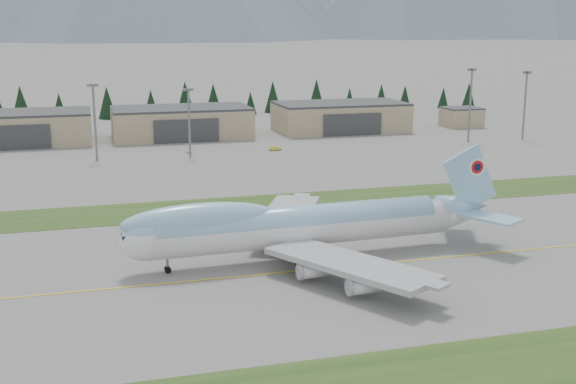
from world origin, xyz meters
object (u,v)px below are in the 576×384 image
object	(u,v)px
hangar_center	(181,122)
service_vehicle_b	(275,150)
boeing_747_freighter	(301,225)
service_vehicle_a	(189,153)
hangar_right	(340,117)
hangar_left	(17,128)
service_vehicle_c	(402,132)

from	to	relation	value
hangar_center	service_vehicle_b	xyz separation A→B (m)	(25.04, -36.26, -5.39)
boeing_747_freighter	service_vehicle_a	world-z (taller)	boeing_747_freighter
boeing_747_freighter	hangar_center	world-z (taller)	boeing_747_freighter
hangar_right	hangar_left	bearing A→B (deg)	180.00
hangar_right	service_vehicle_c	xyz separation A→B (m)	(21.17, -9.90, -5.39)
boeing_747_freighter	hangar_right	xyz separation A→B (m)	(58.75, 143.81, -0.61)
hangar_center	service_vehicle_c	bearing A→B (deg)	-6.95
hangar_left	service_vehicle_a	size ratio (longest dim) A/B	15.06
service_vehicle_b	hangar_right	bearing A→B (deg)	-46.63
hangar_right	boeing_747_freighter	bearing A→B (deg)	-112.22
hangar_left	hangar_center	distance (m)	55.00
hangar_center	service_vehicle_a	distance (m)	34.24
hangar_left	service_vehicle_a	xyz separation A→B (m)	(52.82, -33.74, -5.39)
service_vehicle_b	service_vehicle_a	bearing A→B (deg)	82.03
hangar_left	service_vehicle_c	bearing A→B (deg)	-4.16
hangar_left	hangar_right	size ratio (longest dim) A/B	1.00
service_vehicle_a	hangar_left	bearing A→B (deg)	140.51
hangar_left	service_vehicle_b	xyz separation A→B (m)	(80.04, -36.26, -5.39)
hangar_left	service_vehicle_b	bearing A→B (deg)	-24.37
service_vehicle_b	hangar_center	bearing A→B (deg)	31.95
hangar_center	service_vehicle_a	bearing A→B (deg)	-93.70
boeing_747_freighter	hangar_right	distance (m)	155.35
hangar_left	boeing_747_freighter	bearing A→B (deg)	-68.64
hangar_left	service_vehicle_c	xyz separation A→B (m)	(136.17, -9.90, -5.39)
hangar_right	service_vehicle_b	distance (m)	50.66
boeing_747_freighter	hangar_left	bearing A→B (deg)	108.94
hangar_left	service_vehicle_c	size ratio (longest dim) A/B	11.38
hangar_right	service_vehicle_c	distance (m)	23.98
boeing_747_freighter	hangar_right	world-z (taller)	boeing_747_freighter
boeing_747_freighter	service_vehicle_a	bearing A→B (deg)	89.37
boeing_747_freighter	hangar_center	bearing A→B (deg)	88.08
service_vehicle_a	service_vehicle_b	xyz separation A→B (m)	(27.22, -2.52, 0.00)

